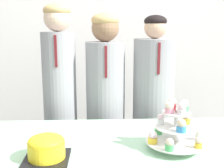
{
  "coord_description": "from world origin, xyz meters",
  "views": [
    {
      "loc": [
        -0.13,
        -1.01,
        1.34
      ],
      "look_at": [
        -0.07,
        0.44,
        1.05
      ],
      "focal_mm": 45.0,
      "sensor_mm": 36.0,
      "label": 1
    }
  ],
  "objects": [
    {
      "name": "round_cake",
      "position": [
        -0.38,
        0.22,
        0.8
      ],
      "size": [
        0.21,
        0.21,
        0.12
      ],
      "color": "black",
      "rests_on": "table"
    },
    {
      "name": "student_2",
      "position": [
        0.28,
        1.07,
        0.67
      ],
      "size": [
        0.31,
        0.32,
        1.44
      ],
      "color": "#939399",
      "rests_on": "ground_plane"
    },
    {
      "name": "wall_back",
      "position": [
        0.0,
        1.8,
        1.35
      ],
      "size": [
        9.0,
        0.06,
        2.7
      ],
      "color": "silver",
      "rests_on": "ground_plane"
    },
    {
      "name": "student_0",
      "position": [
        -0.43,
        1.07,
        0.75
      ],
      "size": [
        0.25,
        0.25,
        1.52
      ],
      "color": "#939399",
      "rests_on": "ground_plane"
    },
    {
      "name": "cupcake_stand",
      "position": [
        0.25,
        0.32,
        0.85
      ],
      "size": [
        0.3,
        0.3,
        0.26
      ],
      "color": "silver",
      "rests_on": "table"
    },
    {
      "name": "student_1",
      "position": [
        -0.09,
        1.07,
        0.7
      ],
      "size": [
        0.29,
        0.3,
        1.45
      ],
      "color": "#939399",
      "rests_on": "ground_plane"
    }
  ]
}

